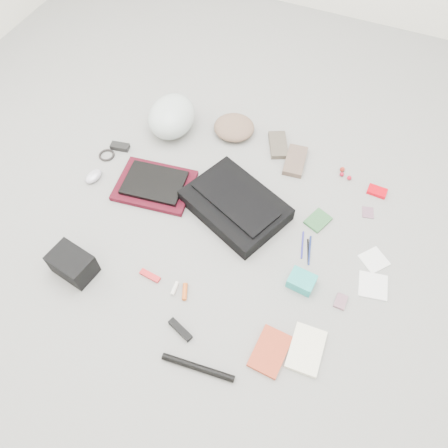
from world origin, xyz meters
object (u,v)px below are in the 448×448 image
at_px(laptop, 154,183).
at_px(book_red, 270,351).
at_px(camera_bag, 73,264).
at_px(messenger_bag, 235,205).
at_px(accordion_wallet, 302,281).
at_px(bike_helmet, 172,116).

bearing_deg(laptop, book_red, -42.04).
relative_size(laptop, camera_bag, 1.61).
xyz_separation_m(messenger_bag, accordion_wallet, (0.43, -0.26, -0.01)).
bearing_deg(book_red, accordion_wallet, 90.01).
height_order(bike_helmet, book_red, bike_helmet).
height_order(laptop, bike_helmet, bike_helmet).
relative_size(laptop, book_red, 1.58).
distance_m(laptop, camera_bag, 0.58).
xyz_separation_m(messenger_bag, camera_bag, (-0.54, -0.60, 0.02)).
xyz_separation_m(camera_bag, book_red, (0.94, -0.00, -0.05)).
bearing_deg(bike_helmet, messenger_bag, -43.35).
bearing_deg(camera_bag, messenger_bag, 58.23).
height_order(laptop, book_red, laptop).
bearing_deg(messenger_bag, accordion_wallet, -8.11).
relative_size(laptop, bike_helmet, 0.96).
distance_m(laptop, bike_helmet, 0.43).
bearing_deg(accordion_wallet, laptop, 170.61).
bearing_deg(accordion_wallet, bike_helmet, 151.86).
bearing_deg(messenger_bag, laptop, -152.82).
relative_size(bike_helmet, book_red, 1.65).
relative_size(messenger_bag, camera_bag, 2.54).
distance_m(messenger_bag, accordion_wallet, 0.50).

